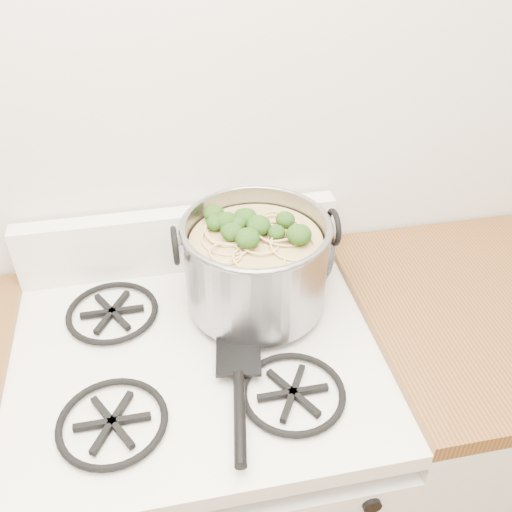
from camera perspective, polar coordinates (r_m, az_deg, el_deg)
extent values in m
plane|color=silver|center=(1.25, -9.23, 16.49)|extent=(3.60, 0.00, 3.60)
cube|color=white|center=(1.61, -4.81, -21.78)|extent=(0.76, 0.65, 0.81)
cube|color=white|center=(1.23, -5.96, -10.28)|extent=(0.76, 0.65, 0.04)
cube|color=black|center=(1.21, -6.05, -9.26)|extent=(0.60, 0.56, 0.02)
cylinder|color=black|center=(1.17, 11.35, -22.90)|extent=(0.04, 0.03, 0.04)
cylinder|color=gray|center=(1.23, 0.00, -0.76)|extent=(0.31, 0.31, 0.20)
torus|color=gray|center=(1.17, 0.00, 3.03)|extent=(0.32, 0.32, 0.01)
torus|color=black|center=(1.17, -8.10, 1.03)|extent=(0.01, 0.08, 0.08)
torus|color=black|center=(1.22, 7.75, 2.87)|extent=(0.01, 0.08, 0.08)
cylinder|color=#A58C4D|center=(1.24, 0.00, -1.47)|extent=(0.28, 0.28, 0.16)
sphere|color=#204412|center=(1.18, 0.00, 2.34)|extent=(0.04, 0.04, 0.04)
sphere|color=#204412|center=(1.18, 0.00, 2.34)|extent=(0.04, 0.04, 0.04)
sphere|color=#204412|center=(1.18, 0.00, 2.34)|extent=(0.04, 0.04, 0.04)
sphere|color=#204412|center=(1.18, 0.00, 2.34)|extent=(0.04, 0.04, 0.04)
sphere|color=#204412|center=(1.18, 0.00, 2.34)|extent=(0.04, 0.04, 0.04)
sphere|color=#204412|center=(1.18, 0.00, 2.34)|extent=(0.04, 0.04, 0.04)
sphere|color=#204412|center=(1.18, 0.00, 2.34)|extent=(0.04, 0.04, 0.04)
sphere|color=#204412|center=(1.18, 0.00, 2.34)|extent=(0.04, 0.04, 0.04)
sphere|color=#204412|center=(1.18, 0.00, 2.34)|extent=(0.04, 0.04, 0.04)
sphere|color=#204412|center=(1.18, 0.00, 2.34)|extent=(0.04, 0.04, 0.04)
sphere|color=#204412|center=(1.18, 0.00, 2.34)|extent=(0.04, 0.04, 0.04)
sphere|color=#204412|center=(1.18, 0.00, 2.34)|extent=(0.04, 0.04, 0.04)
imported|color=white|center=(1.37, 1.35, -0.79)|extent=(0.15, 0.15, 0.03)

